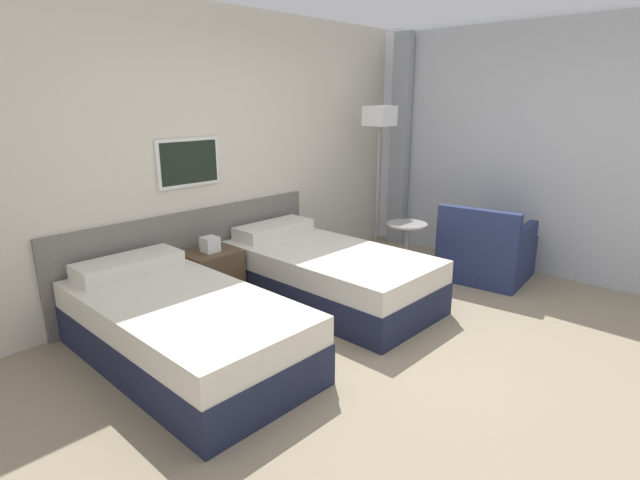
{
  "coord_description": "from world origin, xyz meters",
  "views": [
    {
      "loc": [
        -2.99,
        -1.76,
        1.87
      ],
      "look_at": [
        0.12,
        1.16,
        0.65
      ],
      "focal_mm": 28.0,
      "sensor_mm": 36.0,
      "label": 1
    }
  ],
  "objects_px": {
    "side_table": "(406,241)",
    "floor_lamp": "(379,127)",
    "nightstand": "(212,276)",
    "bed_near_window": "(327,274)",
    "bed_near_door": "(182,328)",
    "armchair": "(485,253)"
  },
  "relations": [
    {
      "from": "bed_near_window",
      "to": "bed_near_door",
      "type": "bearing_deg",
      "value": 180.0
    },
    {
      "from": "armchair",
      "to": "bed_near_door",
      "type": "bearing_deg",
      "value": 68.99
    },
    {
      "from": "side_table",
      "to": "armchair",
      "type": "distance_m",
      "value": 0.87
    },
    {
      "from": "nightstand",
      "to": "floor_lamp",
      "type": "xyz_separation_m",
      "value": [
        2.24,
        -0.22,
        1.29
      ]
    },
    {
      "from": "armchair",
      "to": "side_table",
      "type": "bearing_deg",
      "value": 38.85
    },
    {
      "from": "bed_near_door",
      "to": "side_table",
      "type": "relative_size",
      "value": 3.28
    },
    {
      "from": "armchair",
      "to": "floor_lamp",
      "type": "bearing_deg",
      "value": -0.07
    },
    {
      "from": "bed_near_door",
      "to": "bed_near_window",
      "type": "height_order",
      "value": "same"
    },
    {
      "from": "floor_lamp",
      "to": "armchair",
      "type": "distance_m",
      "value": 1.85
    },
    {
      "from": "floor_lamp",
      "to": "bed_near_window",
      "type": "bearing_deg",
      "value": -160.13
    },
    {
      "from": "bed_near_window",
      "to": "side_table",
      "type": "height_order",
      "value": "bed_near_window"
    },
    {
      "from": "floor_lamp",
      "to": "side_table",
      "type": "xyz_separation_m",
      "value": [
        -0.46,
        -0.74,
        -1.13
      ]
    },
    {
      "from": "bed_near_window",
      "to": "side_table",
      "type": "xyz_separation_m",
      "value": [
        1.0,
        -0.21,
        0.16
      ]
    },
    {
      "from": "floor_lamp",
      "to": "armchair",
      "type": "height_order",
      "value": "floor_lamp"
    },
    {
      "from": "bed_near_door",
      "to": "bed_near_window",
      "type": "relative_size",
      "value": 1.0
    },
    {
      "from": "nightstand",
      "to": "bed_near_window",
      "type": "bearing_deg",
      "value": -43.6
    },
    {
      "from": "bed_near_door",
      "to": "nightstand",
      "type": "xyz_separation_m",
      "value": [
        0.78,
        0.75,
        -0.0
      ]
    },
    {
      "from": "bed_near_door",
      "to": "bed_near_window",
      "type": "distance_m",
      "value": 1.57
    },
    {
      "from": "bed_near_window",
      "to": "side_table",
      "type": "distance_m",
      "value": 1.03
    },
    {
      "from": "bed_near_door",
      "to": "side_table",
      "type": "distance_m",
      "value": 2.58
    },
    {
      "from": "side_table",
      "to": "floor_lamp",
      "type": "bearing_deg",
      "value": 58.12
    },
    {
      "from": "bed_near_window",
      "to": "floor_lamp",
      "type": "relative_size",
      "value": 1.13
    }
  ]
}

